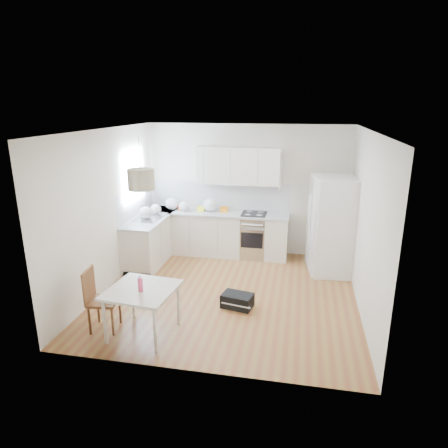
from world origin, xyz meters
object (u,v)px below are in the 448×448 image
refrigerator (333,226)px  dining_chair (104,300)px  dining_table (142,294)px  gym_bag (237,301)px

refrigerator → dining_chair: 4.27m
dining_table → gym_bag: bearing=47.2°
dining_chair → dining_table: bearing=-9.4°
refrigerator → gym_bag: (-1.50, -1.75, -0.80)m
gym_bag → dining_table: bearing=-127.0°
refrigerator → dining_table: refrigerator is taller
dining_chair → refrigerator: bearing=32.8°
dining_table → gym_bag: 1.61m
gym_bag → refrigerator: bearing=61.1°
dining_chair → gym_bag: dining_chair is taller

